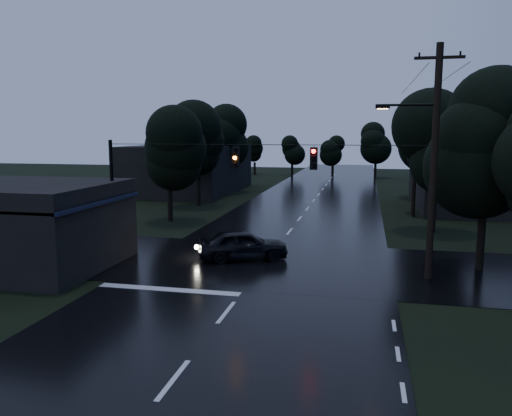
% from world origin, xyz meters
% --- Properties ---
extents(ground, '(160.00, 160.00, 0.00)m').
position_xyz_m(ground, '(0.00, 0.00, 0.00)').
color(ground, black).
rests_on(ground, ground).
extents(main_road, '(12.00, 120.00, 0.02)m').
position_xyz_m(main_road, '(0.00, 30.00, 0.00)').
color(main_road, black).
rests_on(main_road, ground).
extents(cross_street, '(60.00, 9.00, 0.02)m').
position_xyz_m(cross_street, '(0.00, 12.00, 0.00)').
color(cross_street, black).
rests_on(cross_street, ground).
extents(building_far_right, '(10.00, 14.00, 4.40)m').
position_xyz_m(building_far_right, '(14.00, 34.00, 2.20)').
color(building_far_right, black).
rests_on(building_far_right, ground).
extents(building_far_left, '(10.00, 16.00, 5.00)m').
position_xyz_m(building_far_left, '(-14.00, 40.00, 2.50)').
color(building_far_left, black).
rests_on(building_far_left, ground).
extents(utility_pole_main, '(3.50, 0.30, 10.00)m').
position_xyz_m(utility_pole_main, '(7.41, 11.00, 5.26)').
color(utility_pole_main, black).
rests_on(utility_pole_main, ground).
extents(utility_pole_far, '(2.00, 0.30, 7.50)m').
position_xyz_m(utility_pole_far, '(8.30, 28.00, 3.88)').
color(utility_pole_far, black).
rests_on(utility_pole_far, ground).
extents(anchor_pole_left, '(0.18, 0.18, 6.00)m').
position_xyz_m(anchor_pole_left, '(-7.50, 11.00, 3.00)').
color(anchor_pole_left, black).
rests_on(anchor_pole_left, ground).
extents(span_signals, '(15.00, 0.37, 1.12)m').
position_xyz_m(span_signals, '(0.56, 10.99, 5.24)').
color(span_signals, black).
rests_on(span_signals, ground).
extents(tree_corner_near, '(4.48, 4.48, 9.44)m').
position_xyz_m(tree_corner_near, '(10.00, 13.00, 5.99)').
color(tree_corner_near, black).
rests_on(tree_corner_near, ground).
extents(tree_left_a, '(3.92, 3.92, 8.26)m').
position_xyz_m(tree_left_a, '(-9.00, 22.00, 5.24)').
color(tree_left_a, black).
rests_on(tree_left_a, ground).
extents(tree_left_b, '(4.20, 4.20, 8.85)m').
position_xyz_m(tree_left_b, '(-9.60, 30.00, 5.62)').
color(tree_left_b, black).
rests_on(tree_left_b, ground).
extents(tree_left_c, '(4.48, 4.48, 9.44)m').
position_xyz_m(tree_left_c, '(-10.20, 40.00, 5.99)').
color(tree_left_c, black).
rests_on(tree_left_c, ground).
extents(tree_right_a, '(4.20, 4.20, 8.85)m').
position_xyz_m(tree_right_a, '(9.00, 22.00, 5.62)').
color(tree_right_a, black).
rests_on(tree_right_a, ground).
extents(tree_right_b, '(4.48, 4.48, 9.44)m').
position_xyz_m(tree_right_b, '(9.60, 30.00, 5.99)').
color(tree_right_b, black).
rests_on(tree_right_b, ground).
extents(tree_right_c, '(4.76, 4.76, 10.03)m').
position_xyz_m(tree_right_c, '(10.20, 40.00, 6.37)').
color(tree_right_c, black).
rests_on(tree_right_c, ground).
extents(car, '(4.84, 3.32, 1.53)m').
position_xyz_m(car, '(-1.22, 12.48, 0.77)').
color(car, black).
rests_on(car, ground).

